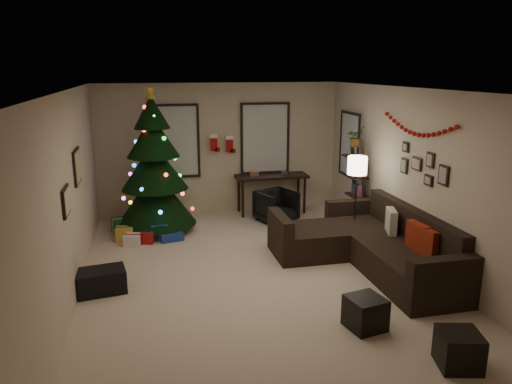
# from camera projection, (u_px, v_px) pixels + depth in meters

# --- Properties ---
(floor) EXTENTS (7.00, 7.00, 0.00)m
(floor) POSITION_uv_depth(u_px,v_px,m) (259.00, 278.00, 7.12)
(floor) COLOR beige
(floor) RESTS_ON ground
(ceiling) EXTENTS (7.00, 7.00, 0.00)m
(ceiling) POSITION_uv_depth(u_px,v_px,m) (259.00, 90.00, 6.45)
(ceiling) COLOR white
(ceiling) RESTS_ON floor
(wall_back) EXTENTS (5.00, 0.00, 5.00)m
(wall_back) POSITION_uv_depth(u_px,v_px,m) (220.00, 149.00, 10.09)
(wall_back) COLOR #C6B397
(wall_back) RESTS_ON floor
(wall_front) EXTENTS (5.00, 0.00, 5.00)m
(wall_front) POSITION_uv_depth(u_px,v_px,m) (370.00, 304.00, 3.48)
(wall_front) COLOR #C6B397
(wall_front) RESTS_ON floor
(wall_left) EXTENTS (0.00, 7.00, 7.00)m
(wall_left) POSITION_uv_depth(u_px,v_px,m) (69.00, 199.00, 6.24)
(wall_left) COLOR #C6B397
(wall_left) RESTS_ON floor
(wall_right) EXTENTS (0.00, 7.00, 7.00)m
(wall_right) POSITION_uv_depth(u_px,v_px,m) (420.00, 180.00, 7.33)
(wall_right) COLOR #C6B397
(wall_right) RESTS_ON floor
(window_back_left) EXTENTS (1.05, 0.06, 1.50)m
(window_back_left) POSITION_uv_depth(u_px,v_px,m) (173.00, 141.00, 9.81)
(window_back_left) COLOR #728CB2
(window_back_left) RESTS_ON wall_back
(window_back_right) EXTENTS (1.05, 0.06, 1.50)m
(window_back_right) POSITION_uv_depth(u_px,v_px,m) (265.00, 138.00, 10.22)
(window_back_right) COLOR #728CB2
(window_back_right) RESTS_ON wall_back
(window_right_wall) EXTENTS (0.06, 0.90, 1.30)m
(window_right_wall) POSITION_uv_depth(u_px,v_px,m) (350.00, 145.00, 9.69)
(window_right_wall) COLOR #728CB2
(window_right_wall) RESTS_ON wall_right
(christmas_tree) EXTENTS (1.48, 1.48, 2.75)m
(christmas_tree) POSITION_uv_depth(u_px,v_px,m) (154.00, 171.00, 8.96)
(christmas_tree) COLOR black
(christmas_tree) RESTS_ON floor
(presents) EXTENTS (1.50, 1.09, 0.30)m
(presents) POSITION_uv_depth(u_px,v_px,m) (153.00, 231.00, 8.85)
(presents) COLOR #14591E
(presents) RESTS_ON floor
(sofa) EXTENTS (2.07, 2.99, 0.91)m
(sofa) POSITION_uv_depth(u_px,v_px,m) (370.00, 246.00, 7.56)
(sofa) COLOR black
(sofa) RESTS_ON floor
(pillow_red_a) EXTENTS (0.17, 0.41, 0.40)m
(pillow_red_a) POSITION_uv_depth(u_px,v_px,m) (425.00, 242.00, 6.75)
(pillow_red_a) COLOR maroon
(pillow_red_a) RESTS_ON sofa
(pillow_red_b) EXTENTS (0.15, 0.43, 0.42)m
(pillow_red_b) POSITION_uv_depth(u_px,v_px,m) (418.00, 237.00, 6.94)
(pillow_red_b) COLOR maroon
(pillow_red_b) RESTS_ON sofa
(pillow_cream) EXTENTS (0.23, 0.42, 0.40)m
(pillow_cream) POSITION_uv_depth(u_px,v_px,m) (391.00, 222.00, 7.68)
(pillow_cream) COLOR #BFB59A
(pillow_cream) RESTS_ON sofa
(ottoman_near) EXTENTS (0.48, 0.48, 0.39)m
(ottoman_near) POSITION_uv_depth(u_px,v_px,m) (365.00, 313.00, 5.72)
(ottoman_near) COLOR black
(ottoman_near) RESTS_ON floor
(ottoman_far) EXTENTS (0.49, 0.49, 0.38)m
(ottoman_far) POSITION_uv_depth(u_px,v_px,m) (459.00, 350.00, 4.98)
(ottoman_far) COLOR black
(ottoman_far) RESTS_ON floor
(desk) EXTENTS (1.51, 0.54, 0.81)m
(desk) POSITION_uv_depth(u_px,v_px,m) (272.00, 179.00, 10.21)
(desk) COLOR black
(desk) RESTS_ON floor
(desk_chair) EXTENTS (0.81, 0.79, 0.65)m
(desk_chair) POSITION_uv_depth(u_px,v_px,m) (276.00, 206.00, 9.68)
(desk_chair) COLOR black
(desk_chair) RESTS_ON floor
(bookshelf) EXTENTS (0.30, 0.49, 1.65)m
(bookshelf) POSITION_uv_depth(u_px,v_px,m) (358.00, 189.00, 9.05)
(bookshelf) COLOR black
(bookshelf) RESTS_ON floor
(potted_plant) EXTENTS (0.58, 0.58, 0.48)m
(potted_plant) POSITION_uv_depth(u_px,v_px,m) (356.00, 134.00, 9.00)
(potted_plant) COLOR #4C4C4C
(potted_plant) RESTS_ON bookshelf
(floor_lamp) EXTENTS (0.33, 0.33, 1.55)m
(floor_lamp) POSITION_uv_depth(u_px,v_px,m) (357.00, 171.00, 8.21)
(floor_lamp) COLOR black
(floor_lamp) RESTS_ON floor
(art_map) EXTENTS (0.04, 0.60, 0.50)m
(art_map) POSITION_uv_depth(u_px,v_px,m) (77.00, 166.00, 6.99)
(art_map) COLOR black
(art_map) RESTS_ON wall_left
(art_abstract) EXTENTS (0.04, 0.45, 0.35)m
(art_abstract) POSITION_uv_depth(u_px,v_px,m) (66.00, 201.00, 5.89)
(art_abstract) COLOR black
(art_abstract) RESTS_ON wall_left
(gallery) EXTENTS (0.03, 1.25, 0.54)m
(gallery) POSITION_uv_depth(u_px,v_px,m) (423.00, 166.00, 7.20)
(gallery) COLOR black
(gallery) RESTS_ON wall_right
(garland) EXTENTS (0.08, 1.90, 0.30)m
(garland) POSITION_uv_depth(u_px,v_px,m) (417.00, 126.00, 7.24)
(garland) COLOR #A5140C
(garland) RESTS_ON wall_right
(stocking_left) EXTENTS (0.20, 0.05, 0.36)m
(stocking_left) POSITION_uv_depth(u_px,v_px,m) (214.00, 142.00, 9.87)
(stocking_left) COLOR #990F0C
(stocking_left) RESTS_ON wall_back
(stocking_right) EXTENTS (0.20, 0.05, 0.36)m
(stocking_right) POSITION_uv_depth(u_px,v_px,m) (230.00, 144.00, 10.00)
(stocking_right) COLOR #990F0C
(stocking_right) RESTS_ON wall_back
(storage_bin) EXTENTS (0.70, 0.52, 0.32)m
(storage_bin) POSITION_uv_depth(u_px,v_px,m) (101.00, 281.00, 6.66)
(storage_bin) COLOR black
(storage_bin) RESTS_ON floor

